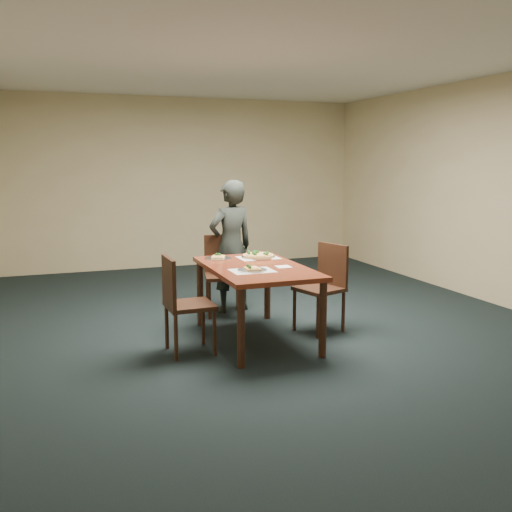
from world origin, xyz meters
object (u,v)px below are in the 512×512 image
object	(u,v)px
chair_far	(223,270)
diner	(231,246)
chair_right	(325,282)
pizza_pan	(258,256)
dining_table	(256,275)
chair_left	(181,299)
slice_plate_near	(252,269)
slice_plate_far	(218,258)

from	to	relation	value
chair_far	diner	bearing A→B (deg)	36.49
chair_far	chair_right	xyz separation A→B (m)	(0.80, -1.02, 0.00)
chair_right	pizza_pan	size ratio (longest dim) A/B	2.52
chair_far	diner	size ratio (longest dim) A/B	0.59
chair_right	pizza_pan	bearing A→B (deg)	-137.73
dining_table	diner	distance (m)	1.17
chair_far	chair_left	size ratio (longest dim) A/B	1.00
slice_plate_near	dining_table	bearing A→B (deg)	61.39
dining_table	chair_right	world-z (taller)	chair_right
pizza_pan	slice_plate_far	xyz separation A→B (m)	(-0.42, 0.09, -0.01)
chair_right	slice_plate_near	world-z (taller)	chair_right
pizza_pan	dining_table	bearing A→B (deg)	-112.80
chair_far	slice_plate_far	size ratio (longest dim) A/B	3.25
chair_right	slice_plate_far	distance (m)	1.15
dining_table	slice_plate_far	distance (m)	0.59
dining_table	chair_left	xyz separation A→B (m)	(-0.78, -0.14, -0.14)
chair_right	diner	distance (m)	1.30
pizza_pan	slice_plate_near	bearing A→B (deg)	-114.77
pizza_pan	slice_plate_far	bearing A→B (deg)	168.32
chair_right	dining_table	bearing A→B (deg)	-101.12
diner	slice_plate_near	distance (m)	1.39
chair_left	chair_far	bearing A→B (deg)	-33.60
chair_left	diner	bearing A→B (deg)	-36.18
diner	slice_plate_near	xyz separation A→B (m)	(-0.23, -1.38, -0.01)
slice_plate_near	chair_left	bearing A→B (deg)	173.61
dining_table	slice_plate_far	xyz separation A→B (m)	(-0.23, 0.53, 0.10)
dining_table	chair_right	size ratio (longest dim) A/B	1.65
diner	slice_plate_far	xyz separation A→B (m)	(-0.34, -0.63, -0.01)
chair_far	slice_plate_near	xyz separation A→B (m)	(-0.11, -1.32, 0.25)
dining_table	pizza_pan	bearing A→B (deg)	67.20
chair_left	slice_plate_far	world-z (taller)	chair_left
pizza_pan	slice_plate_far	world-z (taller)	pizza_pan
chair_left	slice_plate_far	bearing A→B (deg)	-40.95
dining_table	chair_left	size ratio (longest dim) A/B	1.65
pizza_pan	slice_plate_near	world-z (taller)	pizza_pan
dining_table	slice_plate_far	bearing A→B (deg)	113.38
slice_plate_far	diner	bearing A→B (deg)	61.29
chair_far	pizza_pan	world-z (taller)	chair_far
chair_far	slice_plate_near	bearing A→B (deg)	-83.21
chair_left	slice_plate_far	xyz separation A→B (m)	(0.55, 0.67, 0.25)
chair_right	slice_plate_near	size ratio (longest dim) A/B	3.25
chair_right	diner	size ratio (longest dim) A/B	0.59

